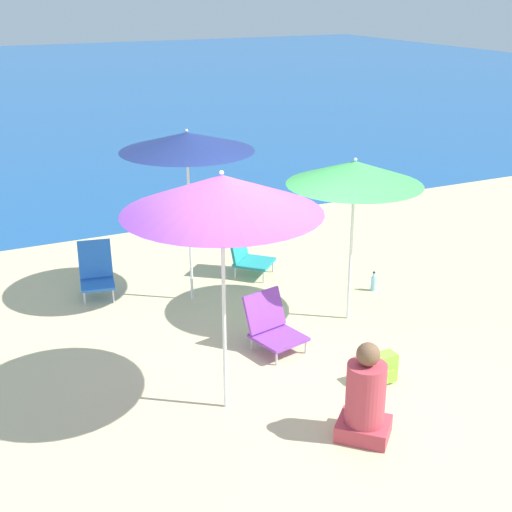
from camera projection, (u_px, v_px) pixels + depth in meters
ground_plane at (267, 388)px, 7.27m from camera, size 60.00×60.00×0.00m
beach_umbrella_green at (355, 173)px, 8.13m from camera, size 1.58×1.58×2.02m
beach_umbrella_navy at (187, 142)px, 8.57m from camera, size 1.65×1.65×2.23m
beach_umbrella_purple at (222, 194)px, 6.19m from camera, size 1.80×1.80×2.36m
beach_chair_teal at (246, 253)px, 10.00m from camera, size 0.74×0.74×0.72m
beach_chair_blue at (96, 271)px, 9.33m from camera, size 0.53×0.63×0.71m
beach_chair_purple at (272, 325)px, 7.97m from camera, size 0.62×0.70×0.63m
person_seated_near at (365, 400)px, 6.36m from camera, size 0.61×0.61×0.95m
backpack_lime at (381, 369)px, 7.34m from camera, size 0.32×0.19×0.31m
water_bottle at (373, 283)px, 9.54m from camera, size 0.07×0.07×0.27m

